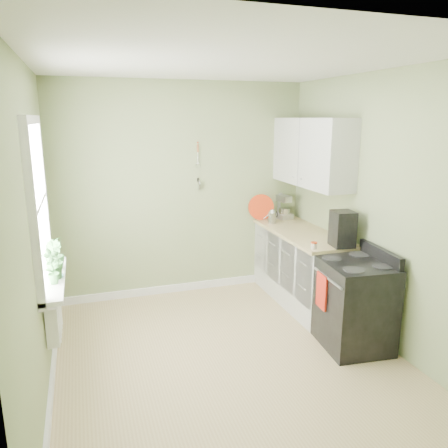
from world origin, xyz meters
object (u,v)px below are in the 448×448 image
object	(u,v)px
stove	(354,303)
kettle	(272,216)
stand_mixer	(282,207)
coffee_maker	(342,230)

from	to	relation	value
stove	kettle	xyz separation A→B (m)	(-0.17, 1.62, 0.56)
stand_mixer	stove	bearing A→B (deg)	-92.93
stand_mixer	coffee_maker	size ratio (longest dim) A/B	0.93
stand_mixer	kettle	bearing A→B (deg)	-136.66
kettle	coffee_maker	world-z (taller)	coffee_maker
stand_mixer	kettle	size ratio (longest dim) A/B	1.92
stand_mixer	kettle	world-z (taller)	stand_mixer
kettle	stove	bearing A→B (deg)	-84.00
coffee_maker	stand_mixer	bearing A→B (deg)	90.35
kettle	coffee_maker	bearing A→B (deg)	-76.94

